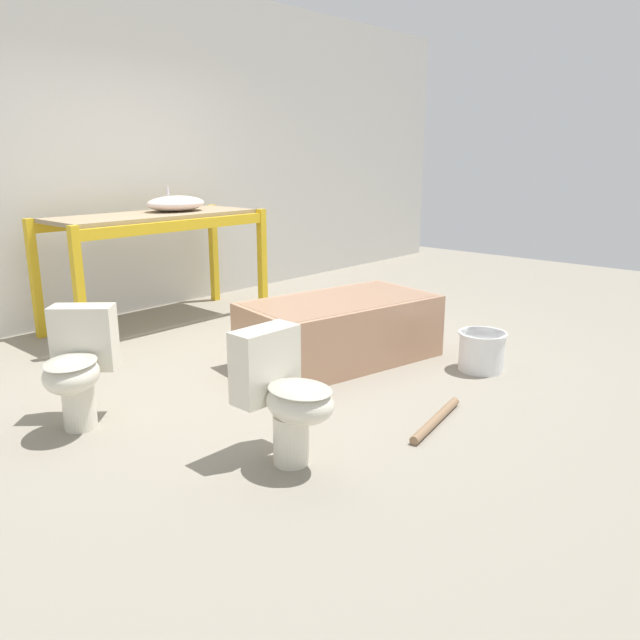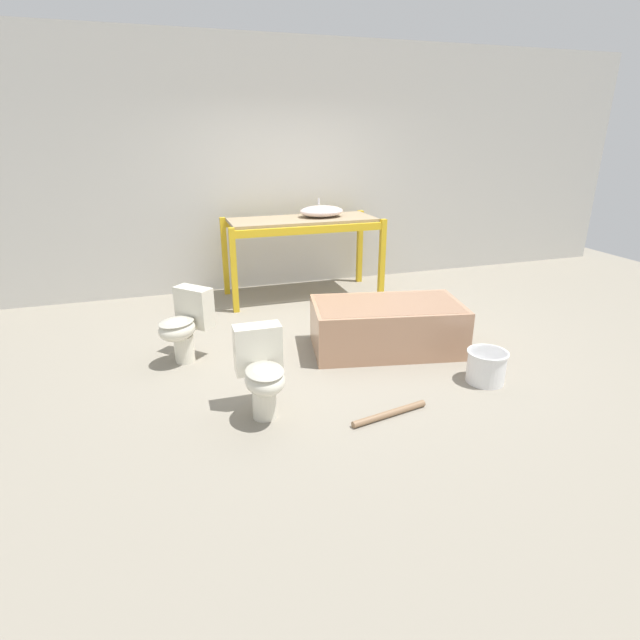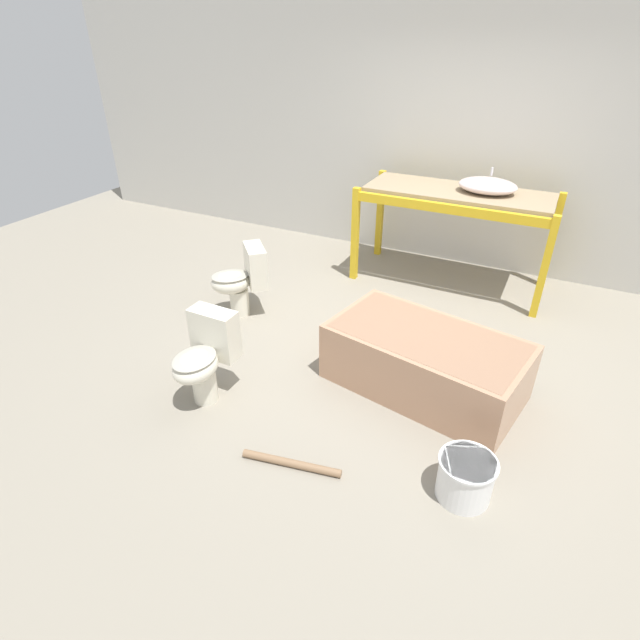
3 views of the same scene
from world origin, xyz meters
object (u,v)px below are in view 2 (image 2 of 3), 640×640
(toilet_far, at_px, (185,323))
(bucket_white, at_px, (486,366))
(sink_basin, at_px, (321,211))
(bathtub_main, at_px, (387,323))
(toilet_near, at_px, (262,370))

(toilet_far, height_order, bucket_white, toilet_far)
(sink_basin, xyz_separation_m, toilet_far, (-1.89, -1.63, -0.72))
(bathtub_main, relative_size, bucket_white, 4.51)
(bucket_white, bearing_deg, bathtub_main, 119.81)
(sink_basin, bearing_deg, toilet_far, -139.19)
(bathtub_main, distance_m, bucket_white, 1.07)
(bathtub_main, bearing_deg, toilet_near, -138.30)
(toilet_near, bearing_deg, sink_basin, 64.44)
(sink_basin, bearing_deg, toilet_near, -116.38)
(sink_basin, bearing_deg, bucket_white, -79.08)
(bathtub_main, relative_size, toilet_near, 2.31)
(bucket_white, bearing_deg, sink_basin, 100.92)
(sink_basin, relative_size, bathtub_main, 0.36)
(toilet_far, bearing_deg, bathtub_main, 36.19)
(toilet_near, xyz_separation_m, bucket_white, (1.97, -0.08, -0.23))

